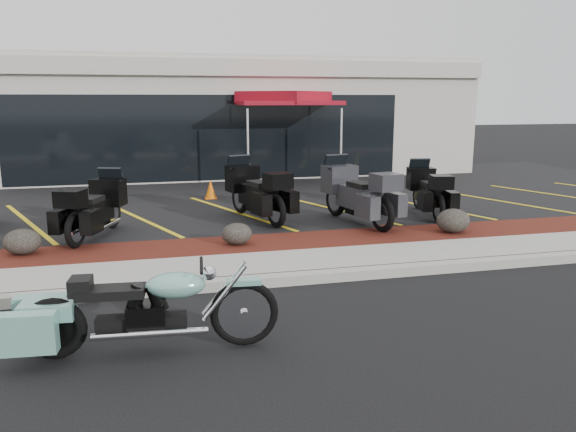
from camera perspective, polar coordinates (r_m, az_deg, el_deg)
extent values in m
plane|color=black|center=(7.56, 1.36, -9.05)|extent=(90.00, 90.00, 0.00)
cube|color=gray|center=(8.36, -0.26, -6.42)|extent=(24.00, 0.25, 0.15)
cube|color=gray|center=(9.01, -1.31, -5.06)|extent=(24.00, 1.20, 0.15)
cube|color=#34160B|center=(10.13, -2.79, -3.11)|extent=(24.00, 1.20, 0.16)
cube|color=black|center=(15.35, -6.67, 1.97)|extent=(26.00, 9.60, 0.15)
cube|color=#AAA499|center=(21.40, -8.97, 9.89)|extent=(18.00, 8.00, 4.00)
cube|color=black|center=(17.47, -7.76, 7.86)|extent=(12.00, 0.06, 2.60)
cube|color=#AAA499|center=(17.42, -7.95, 14.75)|extent=(18.00, 0.30, 0.50)
ellipsoid|color=black|center=(10.27, -25.39, -2.38)|extent=(0.60, 0.50, 0.43)
ellipsoid|color=black|center=(9.94, -5.23, -1.82)|extent=(0.54, 0.45, 0.38)
ellipsoid|color=black|center=(11.23, 16.43, -0.46)|extent=(0.65, 0.55, 0.46)
cone|color=#D85E07|center=(14.64, -7.87, 2.72)|extent=(0.38, 0.38, 0.49)
cylinder|color=silver|center=(15.92, -4.17, 6.76)|extent=(0.06, 0.06, 2.26)
cylinder|color=silver|center=(16.57, 5.36, 6.94)|extent=(0.06, 0.06, 2.26)
cylinder|color=silver|center=(18.64, -5.49, 7.49)|extent=(0.06, 0.06, 2.26)
cylinder|color=silver|center=(19.20, 2.76, 7.65)|extent=(0.06, 0.06, 2.26)
cube|color=maroon|center=(17.47, -0.39, 11.45)|extent=(3.00, 3.00, 0.12)
cube|color=maroon|center=(17.47, -0.39, 12.00)|extent=(3.06, 3.06, 0.34)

